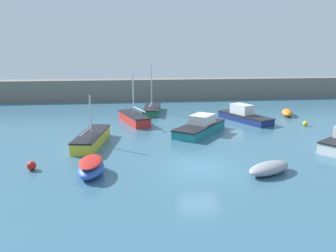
{
  "coord_description": "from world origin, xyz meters",
  "views": [
    {
      "loc": [
        -4.19,
        -18.77,
        7.15
      ],
      "look_at": [
        -0.84,
        9.32,
        0.49
      ],
      "focal_mm": 35.0,
      "sensor_mm": 36.0,
      "label": 1
    }
  ],
  "objects": [
    {
      "name": "open_tender_yellow",
      "position": [
        3.86,
        -1.48,
        0.34
      ],
      "size": [
        3.39,
        2.64,
        0.68
      ],
      "rotation": [
        0.0,
        0.0,
        0.49
      ],
      "color": "gray",
      "rests_on": "ground_plane"
    },
    {
      "name": "rowboat_with_red_cover",
      "position": [
        -6.51,
        -0.43,
        0.47
      ],
      "size": [
        1.6,
        3.04,
        0.93
      ],
      "rotation": [
        0.0,
        0.0,
        1.52
      ],
      "color": "#2D56B7",
      "rests_on": "ground_plane"
    },
    {
      "name": "ground_plane",
      "position": [
        0.0,
        0.0,
        -0.1
      ],
      "size": [
        120.0,
        120.0,
        0.2
      ],
      "primitive_type": "cube",
      "color": "#38667F"
    },
    {
      "name": "sailboat_tall_mast",
      "position": [
        -1.65,
        18.26,
        0.4
      ],
      "size": [
        2.56,
        6.11,
        5.62
      ],
      "rotation": [
        0.0,
        0.0,
        1.42
      ],
      "color": "#287A4C",
      "rests_on": "ground_plane"
    },
    {
      "name": "mooring_buoy_red",
      "position": [
        -10.18,
        0.78,
        0.28
      ],
      "size": [
        0.55,
        0.55,
        0.55
      ],
      "primitive_type": "sphere",
      "color": "red",
      "rests_on": "ground_plane"
    },
    {
      "name": "motorboat_with_cabin",
      "position": [
        7.35,
        12.72,
        0.58
      ],
      "size": [
        4.27,
        6.47,
        1.67
      ],
      "rotation": [
        0.0,
        0.0,
        5.14
      ],
      "color": "navy",
      "rests_on": "ground_plane"
    },
    {
      "name": "mooring_buoy_yellow",
      "position": [
        12.46,
        9.9,
        0.24
      ],
      "size": [
        0.47,
        0.47,
        0.47
      ],
      "primitive_type": "sphere",
      "color": "yellow",
      "rests_on": "ground_plane"
    },
    {
      "name": "sailboat_short_mast",
      "position": [
        -7.13,
        5.92,
        0.47
      ],
      "size": [
        2.5,
        6.1,
        3.82
      ],
      "rotation": [
        0.0,
        0.0,
        1.41
      ],
      "color": "yellow",
      "rests_on": "ground_plane"
    },
    {
      "name": "rowboat_white_midwater",
      "position": [
        13.03,
        14.78,
        0.35
      ],
      "size": [
        2.1,
        3.12,
        0.7
      ],
      "rotation": [
        0.0,
        0.0,
        1.2
      ],
      "color": "orange",
      "rests_on": "ground_plane"
    },
    {
      "name": "harbor_breakwater",
      "position": [
        0.0,
        28.99,
        1.46
      ],
      "size": [
        59.34,
        2.66,
        2.92
      ],
      "primitive_type": "cube",
      "color": "slate",
      "rests_on": "ground_plane"
    },
    {
      "name": "sailboat_twin_hulled",
      "position": [
        -3.79,
        13.16,
        0.49
      ],
      "size": [
        3.19,
        5.89,
        4.8
      ],
      "rotation": [
        0.0,
        0.0,
        1.89
      ],
      "color": "red",
      "rests_on": "ground_plane"
    },
    {
      "name": "motorboat_grey_hull",
      "position": [
        1.91,
        8.48,
        0.56
      ],
      "size": [
        5.6,
        6.31,
        1.56
      ],
      "rotation": [
        0.0,
        0.0,
        4.05
      ],
      "color": "teal",
      "rests_on": "ground_plane"
    }
  ]
}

